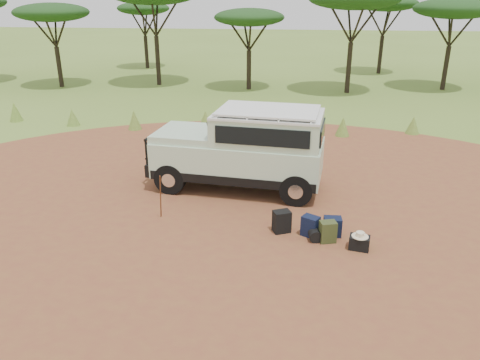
# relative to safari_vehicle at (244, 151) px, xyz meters

# --- Properties ---
(ground) EXTENTS (140.00, 140.00, 0.00)m
(ground) POSITION_rel_safari_vehicle_xyz_m (0.46, -2.26, -1.21)
(ground) COLOR olive
(ground) RESTS_ON ground
(dirt_clearing) EXTENTS (23.00, 23.00, 0.01)m
(dirt_clearing) POSITION_rel_safari_vehicle_xyz_m (0.46, -2.26, -1.21)
(dirt_clearing) COLOR brown
(dirt_clearing) RESTS_ON ground
(grass_fringe) EXTENTS (36.60, 1.60, 0.90)m
(grass_fringe) POSITION_rel_safari_vehicle_xyz_m (0.57, 6.41, -0.81)
(grass_fringe) COLOR olive
(grass_fringe) RESTS_ON ground
(acacia_treeline) EXTENTS (46.70, 13.20, 6.26)m
(acacia_treeline) POSITION_rel_safari_vehicle_xyz_m (1.21, 17.55, 3.66)
(acacia_treeline) COLOR black
(acacia_treeline) RESTS_ON ground
(safari_vehicle) EXTENTS (5.36, 2.59, 2.51)m
(safari_vehicle) POSITION_rel_safari_vehicle_xyz_m (0.00, 0.00, 0.00)
(safari_vehicle) COLOR beige
(safari_vehicle) RESTS_ON ground
(walking_staff) EXTENTS (0.17, 0.32, 1.31)m
(walking_staff) POSITION_rel_safari_vehicle_xyz_m (-1.91, -2.41, -0.56)
(walking_staff) COLOR brown
(walking_staff) RESTS_ON ground
(backpack_black) EXTENTS (0.51, 0.45, 0.57)m
(backpack_black) POSITION_rel_safari_vehicle_xyz_m (1.27, -2.72, -0.93)
(backpack_black) COLOR black
(backpack_black) RESTS_ON ground
(backpack_navy) EXTENTS (0.49, 0.45, 0.53)m
(backpack_navy) POSITION_rel_safari_vehicle_xyz_m (1.98, -2.85, -0.95)
(backpack_navy) COLOR black
(backpack_navy) RESTS_ON ground
(backpack_olive) EXTENTS (0.45, 0.37, 0.53)m
(backpack_olive) POSITION_rel_safari_vehicle_xyz_m (2.39, -3.09, -0.95)
(backpack_olive) COLOR #303E1C
(backpack_olive) RESTS_ON ground
(duffel_navy) EXTENTS (0.44, 0.34, 0.48)m
(duffel_navy) POSITION_rel_safari_vehicle_xyz_m (2.52, -2.75, -0.97)
(duffel_navy) COLOR black
(duffel_navy) RESTS_ON ground
(hard_case) EXTENTS (0.52, 0.41, 0.33)m
(hard_case) POSITION_rel_safari_vehicle_xyz_m (3.11, -3.36, -1.05)
(hard_case) COLOR black
(hard_case) RESTS_ON ground
(stuff_sack) EXTENTS (0.35, 0.35, 0.31)m
(stuff_sack) POSITION_rel_safari_vehicle_xyz_m (2.09, -3.08, -1.06)
(stuff_sack) COLOR black
(stuff_sack) RESTS_ON ground
(safari_hat) EXTENTS (0.39, 0.39, 0.11)m
(safari_hat) POSITION_rel_safari_vehicle_xyz_m (3.11, -3.36, -0.84)
(safari_hat) COLOR beige
(safari_hat) RESTS_ON hard_case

